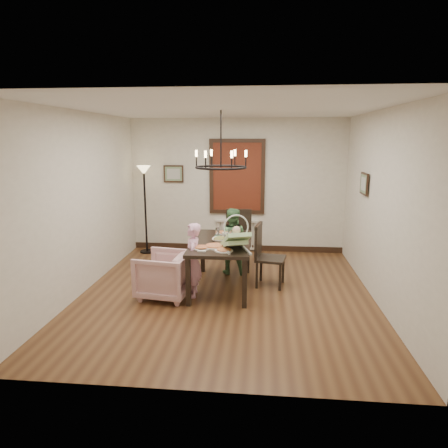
% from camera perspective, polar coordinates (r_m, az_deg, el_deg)
% --- Properties ---
extents(room_shell, '(4.51, 5.00, 2.81)m').
position_cam_1_polar(room_shell, '(6.35, 0.63, 3.21)').
color(room_shell, brown).
rests_on(room_shell, ground).
extents(dining_table, '(0.95, 1.67, 0.78)m').
position_cam_1_polar(dining_table, '(6.39, -0.42, -3.24)').
color(dining_table, black).
rests_on(dining_table, room_shell).
extents(chair_far, '(0.49, 0.49, 1.10)m').
position_cam_1_polar(chair_far, '(7.41, 2.02, -2.22)').
color(chair_far, black).
rests_on(chair_far, room_shell).
extents(chair_right, '(0.53, 0.53, 1.04)m').
position_cam_1_polar(chair_right, '(6.57, 6.68, -4.43)').
color(chair_right, black).
rests_on(chair_right, room_shell).
extents(armchair, '(0.88, 0.86, 0.70)m').
position_cam_1_polar(armchair, '(6.19, -8.47, -7.19)').
color(armchair, '#D8A5A7').
rests_on(armchair, room_shell).
extents(elderly_woman, '(0.26, 0.37, 0.95)m').
position_cam_1_polar(elderly_woman, '(6.14, -4.51, -6.04)').
color(elderly_woman, '#EBA6C6').
rests_on(elderly_woman, room_shell).
extents(seated_man, '(0.51, 0.41, 0.98)m').
position_cam_1_polar(seated_man, '(7.14, 1.09, -3.24)').
color(seated_man, '#4E7F4B').
rests_on(seated_man, room_shell).
extents(baby_bouncer, '(0.56, 0.66, 0.36)m').
position_cam_1_polar(baby_bouncer, '(5.82, 1.68, -2.05)').
color(baby_bouncer, '#AFDC98').
rests_on(baby_bouncer, dining_table).
extents(salad_bowl, '(0.32, 0.32, 0.08)m').
position_cam_1_polar(salad_bowl, '(6.32, -0.51, -2.25)').
color(salad_bowl, white).
rests_on(salad_bowl, dining_table).
extents(pizza_platter, '(0.31, 0.31, 0.04)m').
position_cam_1_polar(pizza_platter, '(6.02, -1.32, -3.18)').
color(pizza_platter, tan).
rests_on(pizza_platter, dining_table).
extents(drinking_glass, '(0.07, 0.07, 0.15)m').
position_cam_1_polar(drinking_glass, '(6.25, 0.40, -2.09)').
color(drinking_glass, silver).
rests_on(drinking_glass, dining_table).
extents(window_blinds, '(1.00, 0.03, 1.40)m').
position_cam_1_polar(window_blinds, '(8.39, 1.87, 6.76)').
color(window_blinds, maroon).
rests_on(window_blinds, room_shell).
extents(radiator, '(0.92, 0.12, 0.62)m').
position_cam_1_polar(radiator, '(8.62, 1.83, -1.53)').
color(radiator, silver).
rests_on(radiator, room_shell).
extents(picture_back, '(0.42, 0.03, 0.36)m').
position_cam_1_polar(picture_back, '(8.59, -7.21, 7.13)').
color(picture_back, black).
rests_on(picture_back, room_shell).
extents(picture_right, '(0.03, 0.42, 0.36)m').
position_cam_1_polar(picture_right, '(7.02, 19.39, 5.44)').
color(picture_right, black).
rests_on(picture_right, room_shell).
extents(floor_lamp, '(0.30, 0.30, 1.80)m').
position_cam_1_polar(floor_lamp, '(8.52, -11.16, 1.87)').
color(floor_lamp, black).
rests_on(floor_lamp, room_shell).
extents(chandelier, '(0.80, 0.80, 0.04)m').
position_cam_1_polar(chandelier, '(6.18, -0.44, 8.10)').
color(chandelier, black).
rests_on(chandelier, room_shell).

